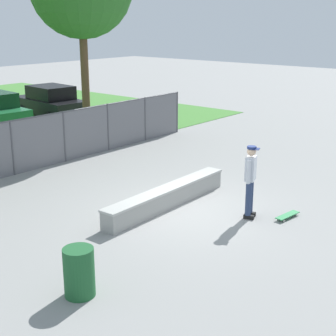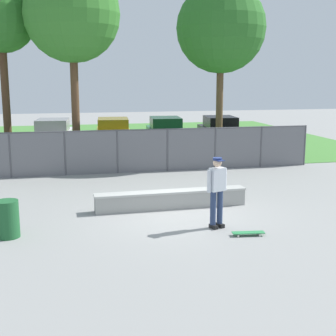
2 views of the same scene
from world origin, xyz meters
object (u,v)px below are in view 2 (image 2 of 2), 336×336
(concrete_ledge, at_px, (171,199))
(car_white, at_px, (53,134))
(trash_bin, at_px, (7,219))
(car_green, at_px, (165,132))
(car_yellow, at_px, (113,133))
(car_black, at_px, (220,131))
(skateboarder, at_px, (217,189))
(tree_near_left, at_px, (1,19))
(tree_near_right, at_px, (72,15))
(skateboard, at_px, (248,233))
(tree_mid, at_px, (221,28))

(concrete_ledge, relative_size, car_white, 1.05)
(trash_bin, bearing_deg, car_green, 63.67)
(car_yellow, bearing_deg, car_black, -0.62)
(car_green, bearing_deg, trash_bin, -116.33)
(car_black, bearing_deg, concrete_ledge, -114.70)
(car_yellow, relative_size, car_green, 1.00)
(skateboarder, xyz_separation_m, tree_near_left, (-6.06, 9.55, 5.10))
(tree_near_left, height_order, car_yellow, tree_near_left)
(tree_near_left, xyz_separation_m, tree_near_right, (2.80, -1.02, 0.12))
(skateboard, bearing_deg, trash_bin, 168.59)
(car_white, bearing_deg, car_green, -0.95)
(car_white, distance_m, car_yellow, 3.18)
(tree_near_left, bearing_deg, car_green, 31.91)
(car_white, distance_m, car_black, 9.22)
(concrete_ledge, relative_size, skateboard, 5.59)
(tree_near_right, relative_size, car_white, 1.88)
(skateboarder, xyz_separation_m, car_black, (4.90, 14.29, -0.19))
(concrete_ledge, xyz_separation_m, car_green, (2.49, 12.36, 0.57))
(tree_near_left, relative_size, tree_mid, 0.95)
(tree_near_right, bearing_deg, car_white, 100.00)
(car_white, bearing_deg, car_yellow, -2.98)
(concrete_ledge, relative_size, tree_mid, 0.57)
(skateboarder, xyz_separation_m, car_yellow, (-1.15, 14.36, -0.19))
(tree_mid, xyz_separation_m, car_black, (1.56, 4.47, -5.15))
(skateboarder, height_order, car_white, skateboarder)
(car_yellow, xyz_separation_m, car_green, (2.91, 0.06, 0.00))
(tree_near_right, distance_m, car_white, 8.15)
(concrete_ledge, height_order, car_yellow, car_yellow)
(tree_near_left, height_order, car_white, tree_near_left)
(skateboard, relative_size, tree_near_left, 0.11)
(skateboard, relative_size, tree_mid, 0.10)
(skateboarder, relative_size, tree_near_right, 0.22)
(car_green, relative_size, trash_bin, 4.74)
(skateboard, bearing_deg, car_green, 85.52)
(tree_near_left, height_order, tree_near_right, tree_near_right)
(skateboard, xyz_separation_m, car_black, (4.33, 15.07, 0.77))
(tree_near_right, xyz_separation_m, trash_bin, (-1.92, -8.15, -5.80))
(tree_mid, xyz_separation_m, car_green, (-1.58, 4.60, -5.15))
(concrete_ledge, height_order, tree_near_right, tree_near_right)
(skateboarder, relative_size, car_white, 0.42)
(tree_near_right, height_order, trash_bin, tree_near_right)
(tree_near_right, height_order, car_black, tree_near_right)
(skateboard, xyz_separation_m, tree_near_right, (-3.84, 9.31, 6.18))
(tree_near_left, relative_size, tree_near_right, 0.93)
(concrete_ledge, bearing_deg, tree_mid, 62.32)
(concrete_ledge, distance_m, car_yellow, 12.32)
(tree_near_right, distance_m, car_black, 11.37)
(skateboarder, height_order, car_yellow, skateboarder)
(skateboard, height_order, car_white, car_white)
(concrete_ledge, distance_m, car_black, 13.48)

